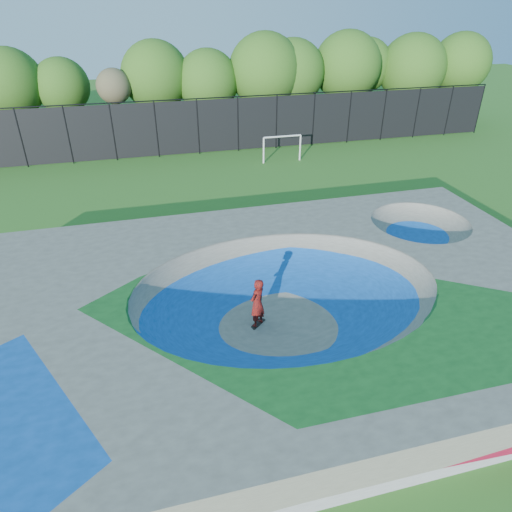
{
  "coord_description": "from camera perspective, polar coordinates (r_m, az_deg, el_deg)",
  "views": [
    {
      "loc": [
        -4.41,
        -12.65,
        10.33
      ],
      "look_at": [
        -0.32,
        3.0,
        1.1
      ],
      "focal_mm": 32.0,
      "sensor_mm": 36.0,
      "label": 1
    }
  ],
  "objects": [
    {
      "name": "ground",
      "position": [
        16.92,
        3.65,
        -8.0
      ],
      "size": [
        120.0,
        120.0,
        0.0
      ],
      "primitive_type": "plane",
      "color": "#2C631B",
      "rests_on": "ground"
    },
    {
      "name": "skate_deck",
      "position": [
        16.47,
        3.74,
        -5.94
      ],
      "size": [
        22.0,
        14.0,
        1.5
      ],
      "primitive_type": "cube",
      "color": "gray",
      "rests_on": "ground"
    },
    {
      "name": "skater",
      "position": [
        16.08,
        0.16,
        -5.92
      ],
      "size": [
        0.84,
        0.8,
        1.93
      ],
      "primitive_type": "imported",
      "rotation": [
        0.0,
        0.0,
        3.83
      ],
      "color": "#B2160E",
      "rests_on": "ground"
    },
    {
      "name": "skateboard",
      "position": [
        16.64,
        0.15,
        -8.55
      ],
      "size": [
        0.72,
        0.69,
        0.05
      ],
      "primitive_type": "cube",
      "rotation": [
        0.0,
        0.0,
        0.75
      ],
      "color": "black",
      "rests_on": "ground"
    },
    {
      "name": "soccer_goal",
      "position": [
        33.13,
        3.3,
        13.83
      ],
      "size": [
        2.83,
        0.12,
        1.87
      ],
      "color": "silver",
      "rests_on": "ground"
    },
    {
      "name": "fence",
      "position": [
        34.92,
        -7.26,
        15.85
      ],
      "size": [
        48.09,
        0.09,
        4.04
      ],
      "color": "black",
      "rests_on": "ground"
    },
    {
      "name": "treeline",
      "position": [
        39.17,
        -6.03,
        21.61
      ],
      "size": [
        52.59,
        7.4,
        8.08
      ],
      "color": "#3F311F",
      "rests_on": "ground"
    }
  ]
}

